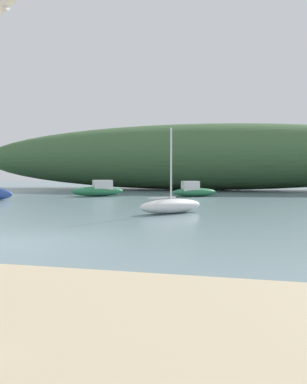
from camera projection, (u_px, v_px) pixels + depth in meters
name	position (u px, v px, depth m)	size (l,w,h in m)	color
ground_plane	(36.00, 241.00, 11.59)	(120.00, 120.00, 0.00)	gray
distant_hill	(194.00, 157.00, 43.15)	(46.41, 10.24, 6.38)	#3D6038
motorboat_near_shore	(194.00, 191.00, 31.88)	(3.46, 2.51, 1.11)	#287A4C
motorboat_far_right	(99.00, 190.00, 32.20)	(3.85, 3.07, 1.18)	#287A4C
sailboat_outer_mooring	(171.00, 206.00, 19.25)	(2.79, 3.20, 3.71)	white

